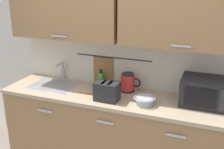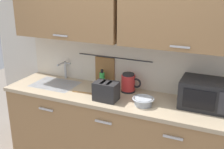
{
  "view_description": "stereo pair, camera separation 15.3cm",
  "coord_description": "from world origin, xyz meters",
  "px_view_note": "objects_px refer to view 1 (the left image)",
  "views": [
    {
      "loc": [
        0.95,
        -2.27,
        2.08
      ],
      "look_at": [
        -0.06,
        0.33,
        1.12
      ],
      "focal_mm": 45.0,
      "sensor_mm": 36.0,
      "label": 1
    },
    {
      "loc": [
        1.09,
        -2.21,
        2.08
      ],
      "look_at": [
        -0.06,
        0.33,
        1.12
      ],
      "focal_mm": 45.0,
      "sensor_mm": 36.0,
      "label": 2
    }
  ],
  "objects_px": {
    "toaster": "(107,91)",
    "mixing_bowl": "(145,100)",
    "electric_kettle": "(128,83)",
    "wooden_spoon": "(87,93)",
    "dish_soap_bottle": "(101,79)",
    "microwave": "(205,92)",
    "mug_near_sink": "(103,86)"
  },
  "relations": [
    {
      "from": "toaster",
      "to": "wooden_spoon",
      "type": "height_order",
      "value": "toaster"
    },
    {
      "from": "dish_soap_bottle",
      "to": "mug_near_sink",
      "type": "relative_size",
      "value": 1.63
    },
    {
      "from": "toaster",
      "to": "electric_kettle",
      "type": "bearing_deg",
      "value": 67.09
    },
    {
      "from": "microwave",
      "to": "mixing_bowl",
      "type": "height_order",
      "value": "microwave"
    },
    {
      "from": "mixing_bowl",
      "to": "wooden_spoon",
      "type": "xyz_separation_m",
      "value": [
        -0.65,
        0.04,
        -0.04
      ]
    },
    {
      "from": "electric_kettle",
      "to": "mug_near_sink",
      "type": "relative_size",
      "value": 1.89
    },
    {
      "from": "wooden_spoon",
      "to": "mug_near_sink",
      "type": "bearing_deg",
      "value": 53.54
    },
    {
      "from": "microwave",
      "to": "dish_soap_bottle",
      "type": "height_order",
      "value": "microwave"
    },
    {
      "from": "wooden_spoon",
      "to": "microwave",
      "type": "bearing_deg",
      "value": 8.47
    },
    {
      "from": "microwave",
      "to": "mug_near_sink",
      "type": "relative_size",
      "value": 3.83
    },
    {
      "from": "wooden_spoon",
      "to": "electric_kettle",
      "type": "bearing_deg",
      "value": 31.29
    },
    {
      "from": "mug_near_sink",
      "to": "wooden_spoon",
      "type": "height_order",
      "value": "mug_near_sink"
    },
    {
      "from": "electric_kettle",
      "to": "toaster",
      "type": "height_order",
      "value": "electric_kettle"
    },
    {
      "from": "microwave",
      "to": "mug_near_sink",
      "type": "distance_m",
      "value": 1.08
    },
    {
      "from": "dish_soap_bottle",
      "to": "wooden_spoon",
      "type": "relative_size",
      "value": 0.71
    },
    {
      "from": "electric_kettle",
      "to": "mug_near_sink",
      "type": "xyz_separation_m",
      "value": [
        -0.27,
        -0.07,
        -0.05
      ]
    },
    {
      "from": "mug_near_sink",
      "to": "wooden_spoon",
      "type": "distance_m",
      "value": 0.21
    },
    {
      "from": "toaster",
      "to": "mixing_bowl",
      "type": "bearing_deg",
      "value": 4.62
    },
    {
      "from": "mixing_bowl",
      "to": "wooden_spoon",
      "type": "relative_size",
      "value": 0.77
    },
    {
      "from": "mug_near_sink",
      "to": "mixing_bowl",
      "type": "distance_m",
      "value": 0.56
    },
    {
      "from": "microwave",
      "to": "dish_soap_bottle",
      "type": "bearing_deg",
      "value": 175.35
    },
    {
      "from": "microwave",
      "to": "toaster",
      "type": "bearing_deg",
      "value": -165.34
    },
    {
      "from": "electric_kettle",
      "to": "wooden_spoon",
      "type": "xyz_separation_m",
      "value": [
        -0.39,
        -0.23,
        -0.1
      ]
    },
    {
      "from": "microwave",
      "to": "toaster",
      "type": "height_order",
      "value": "microwave"
    },
    {
      "from": "microwave",
      "to": "mixing_bowl",
      "type": "bearing_deg",
      "value": -158.74
    },
    {
      "from": "toaster",
      "to": "dish_soap_bottle",
      "type": "bearing_deg",
      "value": 122.06
    },
    {
      "from": "microwave",
      "to": "dish_soap_bottle",
      "type": "relative_size",
      "value": 2.35
    },
    {
      "from": "microwave",
      "to": "mixing_bowl",
      "type": "relative_size",
      "value": 2.15
    },
    {
      "from": "mixing_bowl",
      "to": "microwave",
      "type": "bearing_deg",
      "value": 21.26
    },
    {
      "from": "dish_soap_bottle",
      "to": "toaster",
      "type": "relative_size",
      "value": 0.77
    },
    {
      "from": "electric_kettle",
      "to": "dish_soap_bottle",
      "type": "bearing_deg",
      "value": 173.99
    },
    {
      "from": "microwave",
      "to": "electric_kettle",
      "type": "bearing_deg",
      "value": 175.92
    }
  ]
}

